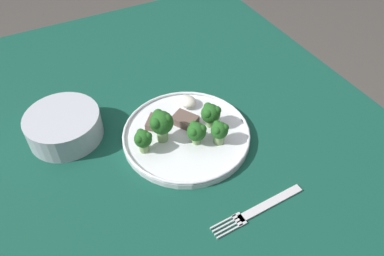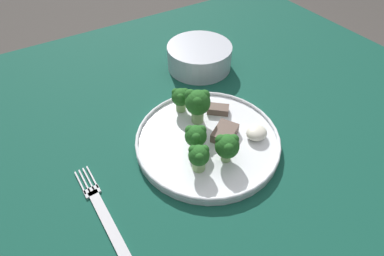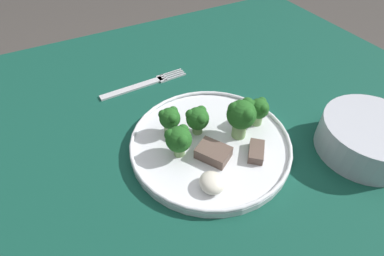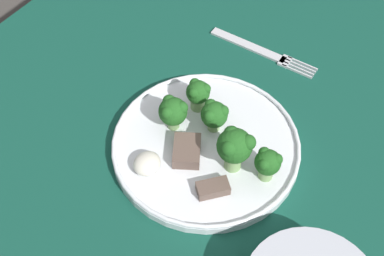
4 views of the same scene
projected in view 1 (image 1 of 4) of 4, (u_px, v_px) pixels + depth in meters
name	position (u px, v px, depth m)	size (l,w,h in m)	color
table	(158.00, 164.00, 0.86)	(1.07, 0.96, 0.76)	#114738
dinner_plate	(186.00, 135.00, 0.76)	(0.26, 0.26, 0.02)	white
fork	(259.00, 209.00, 0.65)	(0.03, 0.18, 0.00)	silver
cream_bowl	(64.00, 127.00, 0.75)	(0.15, 0.15, 0.06)	#B7BCC6
broccoli_floret_near_rim_left	(143.00, 139.00, 0.71)	(0.04, 0.03, 0.05)	#7FA866
broccoli_floret_center_left	(197.00, 132.00, 0.72)	(0.04, 0.04, 0.05)	#7FA866
broccoli_floret_back_left	(160.00, 124.00, 0.72)	(0.05, 0.05, 0.07)	#7FA866
broccoli_floret_front_left	(211.00, 113.00, 0.75)	(0.04, 0.04, 0.05)	#7FA866
broccoli_floret_center_back	(219.00, 131.00, 0.72)	(0.03, 0.03, 0.05)	#7FA866
meat_slice_front_slice	(152.00, 122.00, 0.77)	(0.05, 0.04, 0.01)	brown
meat_slice_middle_slice	(185.00, 120.00, 0.77)	(0.06, 0.06, 0.02)	brown
sauce_dollop	(188.00, 102.00, 0.81)	(0.04, 0.03, 0.02)	silver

